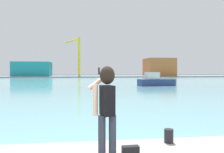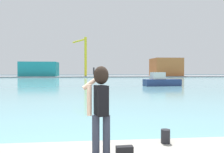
{
  "view_description": "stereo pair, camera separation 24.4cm",
  "coord_description": "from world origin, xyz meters",
  "px_view_note": "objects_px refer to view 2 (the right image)",
  "views": [
    {
      "loc": [
        -0.54,
        -3.42,
        2.3
      ],
      "look_at": [
        0.53,
        4.57,
        2.12
      ],
      "focal_mm": 37.13,
      "sensor_mm": 36.0,
      "label": 1
    },
    {
      "loc": [
        -0.3,
        -3.45,
        2.3
      ],
      "look_at": [
        0.53,
        4.57,
        2.12
      ],
      "focal_mm": 37.13,
      "sensor_mm": 36.0,
      "label": 2
    }
  ],
  "objects_px": {
    "boat_moored": "(161,81)",
    "warehouse_right": "(166,67)",
    "person_photographer": "(100,102)",
    "warehouse_left": "(40,69)",
    "handbag": "(124,153)",
    "port_crane": "(84,52)",
    "harbor_bollard": "(165,136)"
  },
  "relations": [
    {
      "from": "boat_moored",
      "to": "warehouse_right",
      "type": "xyz_separation_m",
      "value": [
        20.85,
        58.38,
        3.24
      ]
    },
    {
      "from": "person_photographer",
      "to": "warehouse_right",
      "type": "xyz_separation_m",
      "value": [
        31.98,
        89.21,
        2.29
      ]
    },
    {
      "from": "boat_moored",
      "to": "warehouse_left",
      "type": "bearing_deg",
      "value": 112.13
    },
    {
      "from": "handbag",
      "to": "boat_moored",
      "type": "relative_size",
      "value": 0.05
    },
    {
      "from": "boat_moored",
      "to": "port_crane",
      "type": "distance_m",
      "value": 61.54
    },
    {
      "from": "handbag",
      "to": "harbor_bollard",
      "type": "bearing_deg",
      "value": 38.04
    },
    {
      "from": "person_photographer",
      "to": "warehouse_left",
      "type": "height_order",
      "value": "warehouse_left"
    },
    {
      "from": "warehouse_left",
      "to": "boat_moored",
      "type": "bearing_deg",
      "value": -62.42
    },
    {
      "from": "handbag",
      "to": "warehouse_right",
      "type": "distance_m",
      "value": 94.73
    },
    {
      "from": "warehouse_right",
      "to": "boat_moored",
      "type": "bearing_deg",
      "value": -109.66
    },
    {
      "from": "person_photographer",
      "to": "harbor_bollard",
      "type": "xyz_separation_m",
      "value": [
        1.53,
        0.79,
        -0.91
      ]
    },
    {
      "from": "harbor_bollard",
      "to": "handbag",
      "type": "bearing_deg",
      "value": -141.96
    },
    {
      "from": "harbor_bollard",
      "to": "boat_moored",
      "type": "height_order",
      "value": "boat_moored"
    },
    {
      "from": "port_crane",
      "to": "person_photographer",
      "type": "bearing_deg",
      "value": -88.74
    },
    {
      "from": "harbor_bollard",
      "to": "warehouse_right",
      "type": "relative_size",
      "value": 0.03
    },
    {
      "from": "handbag",
      "to": "warehouse_right",
      "type": "height_order",
      "value": "warehouse_right"
    },
    {
      "from": "harbor_bollard",
      "to": "warehouse_left",
      "type": "height_order",
      "value": "warehouse_left"
    },
    {
      "from": "harbor_bollard",
      "to": "warehouse_left",
      "type": "distance_m",
      "value": 90.31
    },
    {
      "from": "port_crane",
      "to": "warehouse_left",
      "type": "bearing_deg",
      "value": -174.86
    },
    {
      "from": "warehouse_right",
      "to": "port_crane",
      "type": "relative_size",
      "value": 0.73
    },
    {
      "from": "person_photographer",
      "to": "warehouse_right",
      "type": "bearing_deg",
      "value": -33.38
    },
    {
      "from": "handbag",
      "to": "port_crane",
      "type": "height_order",
      "value": "port_crane"
    },
    {
      "from": "boat_moored",
      "to": "warehouse_right",
      "type": "bearing_deg",
      "value": 64.89
    },
    {
      "from": "harbor_bollard",
      "to": "boat_moored",
      "type": "xyz_separation_m",
      "value": [
        9.6,
        30.04,
        -0.04
      ]
    },
    {
      "from": "person_photographer",
      "to": "port_crane",
      "type": "height_order",
      "value": "port_crane"
    },
    {
      "from": "harbor_bollard",
      "to": "port_crane",
      "type": "height_order",
      "value": "port_crane"
    },
    {
      "from": "warehouse_left",
      "to": "port_crane",
      "type": "xyz_separation_m",
      "value": [
        17.12,
        1.54,
        7.01
      ]
    },
    {
      "from": "boat_moored",
      "to": "harbor_bollard",
      "type": "bearing_deg",
      "value": -113.17
    },
    {
      "from": "handbag",
      "to": "warehouse_left",
      "type": "distance_m",
      "value": 90.9
    },
    {
      "from": "harbor_bollard",
      "to": "person_photographer",
      "type": "bearing_deg",
      "value": -152.78
    },
    {
      "from": "handbag",
      "to": "warehouse_left",
      "type": "xyz_separation_m",
      "value": [
        -19.54,
        88.74,
        2.35
      ]
    },
    {
      "from": "harbor_bollard",
      "to": "port_crane",
      "type": "relative_size",
      "value": 0.02
    }
  ]
}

